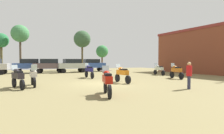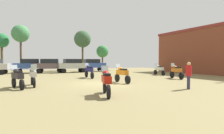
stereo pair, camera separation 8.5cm
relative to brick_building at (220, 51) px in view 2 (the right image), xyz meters
The scene contains 18 objects.
ground_plane 18.45m from the brick_building, behind, with size 44.00×52.00×0.02m.
brick_building is the anchor object (origin of this frame).
motorcycle_1 16.91m from the brick_building, behind, with size 0.62×2.18×1.47m.
motorcycle_2 9.16m from the brick_building, 167.22° to the left, with size 0.63×2.24×1.44m.
motorcycle_6 23.09m from the brick_building, behind, with size 0.62×2.20×1.49m.
motorcycle_7 24.08m from the brick_building, behind, with size 0.84×2.15×1.47m.
motorcycle_8 10.68m from the brick_building, 167.30° to the right, with size 0.73×2.16×1.50m.
motorcycle_9 17.77m from the brick_building, behind, with size 0.62×2.28×1.51m.
motorcycle_10 21.18m from the brick_building, 160.34° to the right, with size 0.83×2.10×1.48m.
car_1 18.47m from the brick_building, 136.40° to the left, with size 4.42×2.12×2.00m.
car_2 20.43m from the brick_building, 145.52° to the left, with size 4.39×2.03×2.00m.
car_4 23.45m from the brick_building, 148.77° to the left, with size 4.38×2.00×2.00m.
car_6 26.16m from the brick_building, 149.21° to the left, with size 4.49×2.32×2.00m.
person_1 16.40m from the brick_building, 152.73° to the right, with size 0.47×0.47×1.66m.
tree_1 20.08m from the brick_building, 117.25° to the left, with size 2.40×2.40×4.78m.
tree_3 21.87m from the brick_building, 128.37° to the left, with size 3.05×3.05×7.21m.
tree_4 32.15m from the brick_building, 144.93° to the left, with size 2.26×2.26×6.08m.
tree_5 29.14m from the brick_building, 144.38° to the left, with size 2.68×2.68×7.33m.
Camera 2 is at (-5.64, -12.75, 1.75)m, focal length 29.48 mm.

